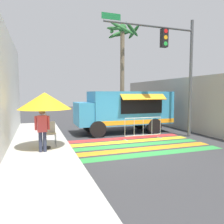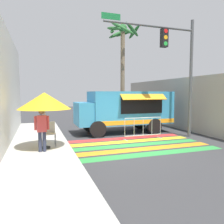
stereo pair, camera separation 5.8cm
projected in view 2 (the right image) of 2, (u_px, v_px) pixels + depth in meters
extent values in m
plane|color=#38383A|center=(135.00, 145.00, 9.73)|extent=(60.00, 60.00, 0.00)
cube|color=#B7B5AD|center=(11.00, 154.00, 8.08)|extent=(4.40, 16.00, 0.17)
cube|color=silver|center=(0.00, 87.00, 7.78)|extent=(0.25, 16.00, 5.08)
cube|color=#A39E93|center=(183.00, 104.00, 13.95)|extent=(0.20, 16.00, 3.30)
cube|color=green|center=(152.00, 154.00, 8.35)|extent=(6.40, 0.56, 0.01)
cube|color=orange|center=(143.00, 149.00, 9.06)|extent=(6.40, 0.56, 0.01)
cube|color=green|center=(135.00, 145.00, 9.78)|extent=(6.40, 0.56, 0.01)
cube|color=yellow|center=(128.00, 141.00, 10.50)|extent=(6.40, 0.56, 0.01)
cube|color=red|center=(122.00, 138.00, 11.21)|extent=(6.40, 0.56, 0.01)
cube|color=#338CBF|center=(130.00, 107.00, 12.93)|extent=(4.74, 2.05, 1.87)
cube|color=#338CBF|center=(91.00, 114.00, 12.19)|extent=(1.67, 1.88, 1.26)
cube|color=#1E232D|center=(77.00, 108.00, 11.91)|extent=(0.06, 1.64, 0.48)
cube|color=black|center=(142.00, 106.00, 12.03)|extent=(2.51, 0.03, 0.84)
cube|color=orange|center=(144.00, 97.00, 11.80)|extent=(2.61, 0.43, 0.31)
cube|color=orange|center=(137.00, 122.00, 12.03)|extent=(4.74, 0.01, 0.24)
cylinder|color=black|center=(98.00, 129.00, 11.41)|extent=(0.88, 0.22, 0.88)
cylinder|color=black|center=(90.00, 124.00, 13.18)|extent=(0.88, 0.22, 0.88)
cylinder|color=black|center=(154.00, 126.00, 12.50)|extent=(0.88, 0.22, 0.88)
cylinder|color=black|center=(140.00, 122.00, 14.27)|extent=(0.88, 0.22, 0.88)
cylinder|color=#515456|center=(191.00, 79.00, 11.48)|extent=(0.16, 0.16, 6.08)
cylinder|color=#515456|center=(151.00, 26.00, 10.49)|extent=(4.79, 0.11, 0.11)
cube|color=black|center=(164.00, 38.00, 10.74)|extent=(0.32, 0.28, 0.90)
cylinder|color=red|center=(166.00, 31.00, 10.58)|extent=(0.20, 0.02, 0.20)
cylinder|color=#F2A519|center=(166.00, 37.00, 10.61)|extent=(0.20, 0.02, 0.20)
cylinder|color=green|center=(166.00, 44.00, 10.63)|extent=(0.20, 0.02, 0.20)
cube|color=#197238|center=(111.00, 16.00, 9.79)|extent=(0.90, 0.02, 0.28)
cylinder|color=black|center=(46.00, 148.00, 8.53)|extent=(0.36, 0.36, 0.06)
cylinder|color=#B2B2B7|center=(45.00, 121.00, 8.44)|extent=(0.04, 0.04, 2.19)
cone|color=yellow|center=(44.00, 101.00, 8.38)|extent=(2.01, 2.01, 0.64)
cylinder|color=#4C4C51|center=(45.00, 141.00, 8.65)|extent=(0.02, 0.02, 0.49)
cylinder|color=#4C4C51|center=(56.00, 141.00, 8.78)|extent=(0.02, 0.02, 0.49)
cylinder|color=#4C4C51|center=(45.00, 139.00, 9.04)|extent=(0.02, 0.02, 0.49)
cylinder|color=#4C4C51|center=(55.00, 139.00, 9.17)|extent=(0.02, 0.02, 0.49)
cube|color=beige|center=(50.00, 134.00, 8.89)|extent=(0.44, 0.44, 0.03)
cube|color=beige|center=(49.00, 127.00, 9.06)|extent=(0.44, 0.03, 0.46)
cylinder|color=#2D3347|center=(40.00, 142.00, 7.99)|extent=(0.13, 0.13, 0.74)
cylinder|color=#2D3347|center=(44.00, 142.00, 8.04)|extent=(0.13, 0.13, 0.74)
cube|color=#CC3F3F|center=(42.00, 124.00, 7.96)|extent=(0.34, 0.20, 0.60)
cylinder|color=#CC3F3F|center=(35.00, 123.00, 7.89)|extent=(0.09, 0.09, 0.51)
cylinder|color=#CC3F3F|center=(48.00, 123.00, 8.03)|extent=(0.09, 0.09, 0.51)
sphere|color=brown|center=(41.00, 112.00, 7.92)|extent=(0.21, 0.21, 0.21)
cylinder|color=#B7BABF|center=(143.00, 118.00, 10.95)|extent=(2.00, 0.04, 0.04)
cylinder|color=#B7BABF|center=(143.00, 135.00, 11.03)|extent=(2.00, 0.04, 0.04)
cylinder|color=#B7BABF|center=(125.00, 128.00, 10.67)|extent=(0.02, 0.02, 0.89)
cylinder|color=#B7BABF|center=(134.00, 127.00, 10.83)|extent=(0.02, 0.02, 0.89)
cylinder|color=#B7BABF|center=(143.00, 127.00, 10.99)|extent=(0.02, 0.02, 0.89)
cylinder|color=#B7BABF|center=(152.00, 126.00, 11.15)|extent=(0.02, 0.02, 0.89)
cylinder|color=#B7BABF|center=(160.00, 126.00, 11.32)|extent=(0.02, 0.02, 0.89)
cube|color=#B7BABF|center=(126.00, 140.00, 10.74)|extent=(0.06, 0.44, 0.03)
cube|color=#B7BABF|center=(159.00, 138.00, 11.35)|extent=(0.06, 0.44, 0.03)
cylinder|color=#7A664C|center=(123.00, 78.00, 15.82)|extent=(0.30, 0.30, 6.79)
sphere|color=#2D6B33|center=(123.00, 28.00, 15.52)|extent=(0.60, 0.60, 0.60)
ellipsoid|color=#2D6B33|center=(134.00, 32.00, 15.84)|extent=(0.28, 1.79, 0.79)
ellipsoid|color=#2D6B33|center=(124.00, 33.00, 16.27)|extent=(1.43, 0.97, 0.62)
ellipsoid|color=#2D6B33|center=(117.00, 34.00, 16.21)|extent=(1.51, 0.52, 0.92)
ellipsoid|color=#2D6B33|center=(112.00, 31.00, 15.59)|extent=(0.81, 1.47, 0.77)
ellipsoid|color=#2D6B33|center=(114.00, 28.00, 15.06)|extent=(0.72, 1.61, 0.63)
ellipsoid|color=#2D6B33|center=(122.00, 28.00, 14.66)|extent=(1.63, 0.91, 1.04)
ellipsoid|color=#2D6B33|center=(132.00, 29.00, 15.03)|extent=(1.46, 1.04, 0.88)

